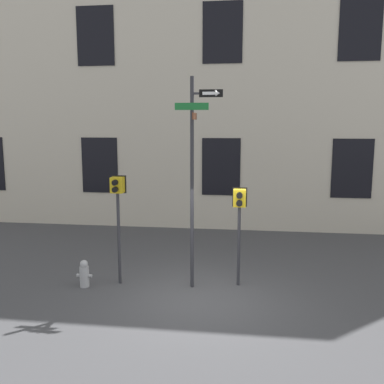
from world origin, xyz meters
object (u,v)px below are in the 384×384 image
Objects in this scene: street_sign_pole at (194,169)px; pedestrian_signal_left at (118,200)px; pedestrian_signal_right at (239,209)px; fire_hydrant at (84,274)px.

street_sign_pole is 2.09m from pedestrian_signal_left.
pedestrian_signal_left is 3.05m from pedestrian_signal_right.
pedestrian_signal_right is (3.03, 0.27, -0.21)m from pedestrian_signal_left.
fire_hydrant is (-0.81, -0.35, -1.85)m from pedestrian_signal_left.
pedestrian_signal_right is 4.23m from fire_hydrant.
fire_hydrant is (-2.74, -0.36, -2.65)m from street_sign_pole.
pedestrian_signal_right is at bearing 13.61° from street_sign_pole.
pedestrian_signal_left is 1.11× the size of pedestrian_signal_right.
street_sign_pole is 3.83m from fire_hydrant.
pedestrian_signal_left is (-1.93, -0.01, -0.80)m from street_sign_pole.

